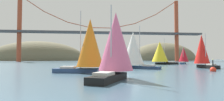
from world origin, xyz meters
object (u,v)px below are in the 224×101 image
Objects in this scene: sailboat_yellow_sail at (160,52)px; sailboat_crimson_sail at (184,55)px; sailboat_orange_sail at (89,45)px; sailboat_white_mainsail at (134,49)px; channel_buoy at (213,70)px; sailboat_red_spinnaker at (202,50)px; sailboat_pink_spinnaker at (115,44)px.

sailboat_yellow_sail reaches higher than sailboat_crimson_sail.
sailboat_orange_sail is 16.22m from sailboat_white_mainsail.
sailboat_crimson_sail is at bearing 68.75° from channel_buoy.
sailboat_red_spinnaker is at bearing -109.83° from sailboat_crimson_sail.
sailboat_crimson_sail is at bearing 44.05° from sailboat_white_mainsail.
sailboat_pink_spinnaker is 22.25m from sailboat_white_mainsail.
sailboat_white_mainsail is at bearing -125.09° from sailboat_yellow_sail.
sailboat_white_mainsail is (-27.41, -26.51, 1.08)m from sailboat_crimson_sail.
sailboat_orange_sail is 1.22× the size of sailboat_pink_spinnaker.
channel_buoy is at bearing -114.80° from sailboat_red_spinnaker.
sailboat_white_mainsail is (10.74, 12.15, -0.07)m from sailboat_orange_sail.
sailboat_red_spinnaker is at bearing -2.96° from sailboat_white_mainsail.
channel_buoy is (19.94, 9.53, -3.97)m from sailboat_pink_spinnaker.
sailboat_orange_sail is 1.04× the size of sailboat_white_mainsail.
sailboat_crimson_sail is 3.03× the size of channel_buoy.
sailboat_white_mainsail is 3.93× the size of channel_buoy.
sailboat_yellow_sail is 1.28× the size of sailboat_crimson_sail.
sailboat_white_mainsail is at bearing 48.53° from sailboat_orange_sail.
sailboat_white_mainsail reaches higher than sailboat_pink_spinnaker.
sailboat_yellow_sail reaches higher than channel_buoy.
sailboat_white_mainsail is at bearing -135.95° from sailboat_crimson_sail.
sailboat_pink_spinnaker is 0.85× the size of sailboat_white_mainsail.
sailboat_orange_sail is 1.24× the size of sailboat_red_spinnaker.
sailboat_white_mainsail is (-17.52, 0.91, 0.32)m from sailboat_red_spinnaker.
sailboat_red_spinnaker is 12.36m from channel_buoy.
channel_buoy is at bearing -95.19° from sailboat_yellow_sail.
sailboat_white_mainsail is (7.31, 21.01, 0.45)m from sailboat_pink_spinnaker.
sailboat_pink_spinnaker reaches higher than sailboat_red_spinnaker.
sailboat_pink_spinnaker is at bearing -109.17° from sailboat_white_mainsail.
sailboat_orange_sail is at bearing 111.19° from sailboat_pink_spinnaker.
sailboat_orange_sail reaches higher than sailboat_pink_spinnaker.
sailboat_yellow_sail is 0.98× the size of sailboat_white_mainsail.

